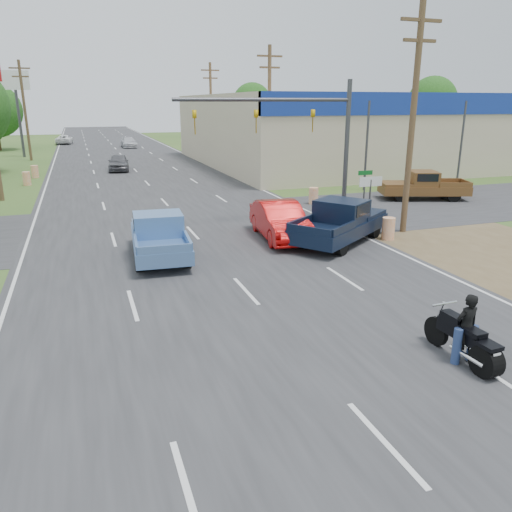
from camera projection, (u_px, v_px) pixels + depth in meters
name	position (u px, v px, depth m)	size (l,w,h in m)	color
ground	(384.00, 443.00, 8.98)	(200.00, 200.00, 0.00)	#335120
main_road	(135.00, 170.00, 45.05)	(15.00, 180.00, 0.02)	#2D2D30
cross_road	(184.00, 224.00, 25.21)	(120.00, 10.00, 0.02)	#2D2D30
dirt_verge	(474.00, 245.00, 21.47)	(8.00, 18.00, 0.01)	brown
big_box_store	(434.00, 127.00, 54.13)	(50.00, 28.10, 6.60)	#B7A88C
utility_pole_1	(413.00, 116.00, 22.14)	(2.00, 0.28, 10.00)	#4C3823
utility_pole_2	(269.00, 110.00, 38.37)	(2.00, 0.28, 10.00)	#4C3823
utility_pole_3	(211.00, 108.00, 54.61)	(2.00, 0.28, 10.00)	#4C3823
utility_pole_6	(25.00, 108.00, 51.31)	(2.00, 0.28, 10.00)	#4C3823
tree_3	(432.00, 101.00, 87.67)	(8.40, 8.40, 10.40)	#422D19
tree_5	(252.00, 103.00, 102.41)	(7.98, 7.98, 9.88)	#422D19
barrel_0	(388.00, 229.00, 22.18)	(0.56, 0.56, 1.00)	orange
barrel_1	(314.00, 196.00, 29.97)	(0.56, 0.56, 1.00)	orange
barrel_2	(27.00, 179.00, 36.81)	(0.56, 0.56, 1.00)	orange
barrel_3	(35.00, 172.00, 40.51)	(0.56, 0.56, 1.00)	orange
pole_sign_left_far	(16.00, 90.00, 54.05)	(3.00, 0.35, 9.20)	#3F3F44
lane_sign	(370.00, 190.00, 23.63)	(1.20, 0.08, 2.52)	#3F3F44
street_name_sign	(364.00, 190.00, 25.26)	(0.80, 0.08, 2.61)	#3F3F44
signal_mast	(300.00, 125.00, 24.74)	(9.12, 0.40, 7.00)	#3F3F44
red_convertible	(280.00, 221.00, 22.22)	(1.73, 4.97, 1.64)	#AD0808
motorcycle	(467.00, 343.00, 11.56)	(0.74, 2.39, 1.21)	black
rider	(466.00, 331.00, 11.55)	(0.59, 0.39, 1.61)	black
blue_pickup	(159.00, 235.00, 19.66)	(2.40, 5.39, 1.74)	black
navy_pickup	(341.00, 221.00, 21.67)	(5.84, 5.04, 1.87)	black
brown_pickup	(422.00, 185.00, 31.33)	(5.75, 3.77, 1.78)	black
distant_car_grey	(119.00, 163.00, 44.64)	(1.74, 4.32, 1.47)	#55555A
distant_car_silver	(129.00, 142.00, 67.92)	(1.89, 4.65, 1.35)	silver
distant_car_white	(64.00, 140.00, 73.56)	(2.16, 4.68, 1.30)	white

